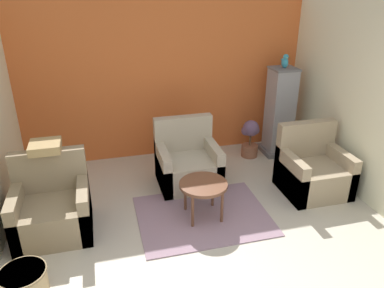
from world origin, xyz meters
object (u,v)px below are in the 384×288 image
at_px(birdcage, 280,113).
at_px(parrot, 285,61).
at_px(armchair_left, 53,209).
at_px(potted_plant, 250,137).
at_px(coffee_table, 203,187).
at_px(armchair_right, 313,171).
at_px(wicker_basket, 24,281).
at_px(armchair_middle, 188,164).

bearing_deg(birdcage, parrot, 90.00).
xyz_separation_m(armchair_left, birdcage, (3.48, 1.32, 0.40)).
bearing_deg(potted_plant, armchair_left, -156.68).
bearing_deg(coffee_table, birdcage, 40.60).
bearing_deg(birdcage, armchair_right, -94.27).
bearing_deg(coffee_table, parrot, 40.64).
xyz_separation_m(coffee_table, armchair_left, (-1.76, 0.16, -0.13)).
height_order(birdcage, parrot, parrot).
distance_m(birdcage, parrot, 0.84).
bearing_deg(armchair_right, armchair_left, -179.03).
distance_m(coffee_table, potted_plant, 1.89).
height_order(coffee_table, armchair_left, armchair_left).
distance_m(potted_plant, wicker_basket, 3.89).
bearing_deg(armchair_left, armchair_right, 0.97).
bearing_deg(parrot, coffee_table, -139.36).
height_order(birdcage, wicker_basket, birdcage).
relative_size(armchair_left, armchair_middle, 1.00).
bearing_deg(armchair_middle, birdcage, 20.04).
height_order(armchair_right, wicker_basket, armchair_right).
xyz_separation_m(birdcage, wicker_basket, (-3.70, -2.24, -0.56)).
xyz_separation_m(birdcage, parrot, (-0.00, 0.00, 0.84)).
xyz_separation_m(armchair_left, armchair_right, (3.39, 0.06, 0.00)).
height_order(armchair_left, parrot, parrot).
bearing_deg(wicker_basket, armchair_middle, 39.03).
relative_size(armchair_middle, parrot, 4.23).
xyz_separation_m(armchair_middle, potted_plant, (1.20, 0.59, 0.05)).
height_order(birdcage, potted_plant, birdcage).
relative_size(coffee_table, parrot, 2.69).
height_order(coffee_table, potted_plant, potted_plant).
bearing_deg(armchair_middle, parrot, 20.10).
bearing_deg(armchair_middle, armchair_right, -21.55).
relative_size(coffee_table, armchair_middle, 0.63).
xyz_separation_m(armchair_left, wicker_basket, (-0.21, -0.92, -0.16)).
bearing_deg(armchair_left, parrot, 20.74).
relative_size(potted_plant, wicker_basket, 1.42).
bearing_deg(potted_plant, armchair_middle, -153.88).
xyz_separation_m(coffee_table, potted_plant, (1.22, 1.45, -0.08)).
bearing_deg(armchair_middle, wicker_basket, -140.97).
xyz_separation_m(armchair_left, potted_plant, (2.98, 1.28, 0.05)).
bearing_deg(birdcage, potted_plant, -176.23).
bearing_deg(coffee_table, potted_plant, 49.82).
bearing_deg(potted_plant, wicker_basket, -145.39).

